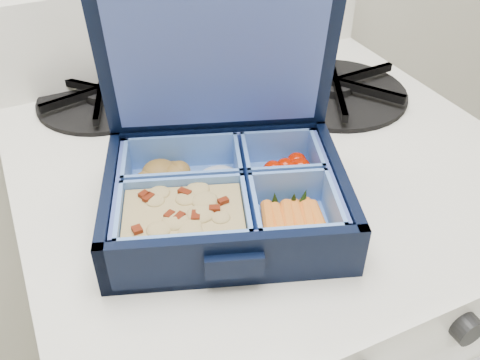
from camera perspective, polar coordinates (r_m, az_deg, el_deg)
name	(u,v)px	position (r m, az deg, el deg)	size (l,w,h in m)	color
stove	(255,356)	(0.90, 1.56, -18.25)	(0.54, 0.54, 0.80)	white
bento_box	(226,197)	(0.49, -1.53, -1.83)	(0.22, 0.17, 0.05)	black
burner_grate	(335,85)	(0.71, 10.09, 9.90)	(0.19, 0.19, 0.03)	black
burner_grate_rear	(102,95)	(0.71, -14.50, 8.77)	(0.17, 0.17, 0.02)	black
fork	(268,133)	(0.63, 2.98, 5.04)	(0.02, 0.18, 0.01)	silver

